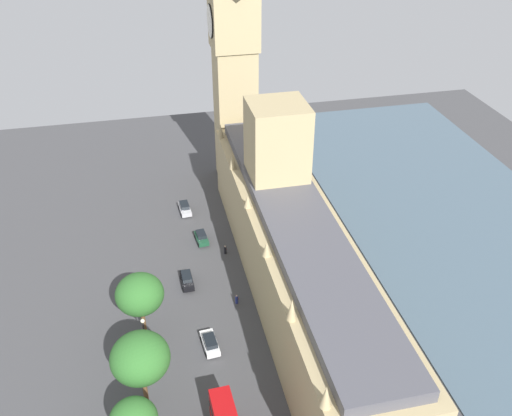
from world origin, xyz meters
name	(u,v)px	position (x,y,z in m)	size (l,w,h in m)	color
ground_plane	(281,296)	(0.00, 0.00, 0.00)	(143.80, 143.80, 0.00)	#424244
river_thames	(497,263)	(-36.41, 0.00, 0.12)	(40.99, 129.42, 0.25)	#475B6B
parliament_building	(293,246)	(-1.99, -1.70, 7.92)	(12.70, 66.24, 26.07)	tan
clock_tower	(234,47)	(-0.38, -37.61, 26.86)	(8.43, 8.43, 51.97)	tan
car_silver_corner	(185,208)	(11.62, -26.39, 0.89)	(2.18, 4.78, 1.74)	#B7B7BC
car_dark_green_leading	(201,237)	(9.88, -16.51, 0.88)	(2.16, 4.23, 1.74)	#19472D
car_black_trailing	(187,280)	(13.62, -5.86, 0.89)	(1.92, 4.66, 1.74)	black
car_white_opposite_hall	(210,343)	(12.10, 8.00, 0.89)	(2.27, 4.83, 1.74)	silver
pedestrian_midblock	(237,299)	(6.89, 0.07, 0.69)	(0.62, 0.64, 1.53)	navy
pedestrian_far_end	(225,250)	(6.47, -12.33, 0.71)	(0.60, 0.66, 1.57)	black
plane_tree_kerbside	(140,358)	(21.03, 15.25, 7.83)	(7.00, 7.00, 10.83)	brown
plane_tree_slot_11	(140,294)	(20.58, 3.76, 7.53)	(6.48, 6.48, 10.32)	brown
street_lamp_slot_12	(141,302)	(20.65, 1.31, 4.07)	(0.56, 0.56, 5.76)	black
street_lamp_slot_13	(144,329)	(20.56, 6.97, 4.24)	(0.56, 0.56, 6.04)	black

